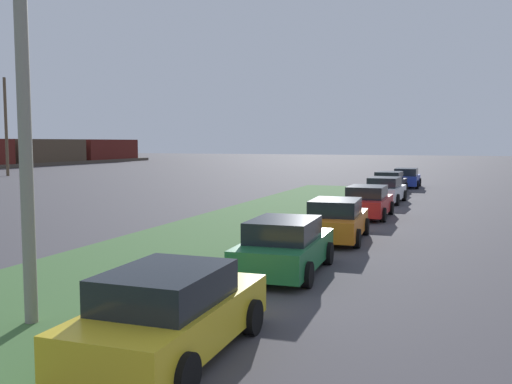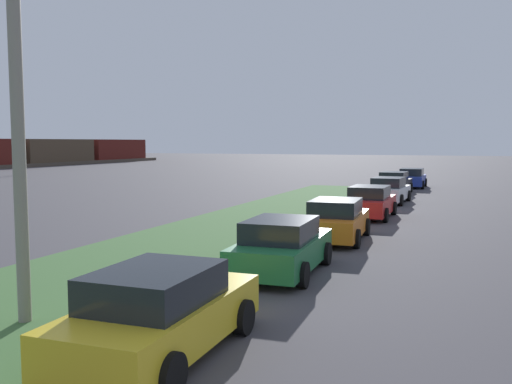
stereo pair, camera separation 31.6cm
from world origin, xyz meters
TOP-DOWN VIEW (x-y plane):
  - grass_median at (10.00, 8.30)m, footprint 60.00×6.00m
  - parked_car_yellow at (5.31, 4.28)m, footprint 4.33×2.07m
  - parked_car_green at (11.48, 4.28)m, footprint 4.37×2.16m
  - parked_car_orange at (16.93, 4.09)m, footprint 4.40×2.21m
  - parked_car_red at (23.38, 4.02)m, footprint 4.30×2.03m
  - parked_car_white at (30.10, 4.11)m, footprint 4.38×2.17m
  - parked_car_black at (36.40, 4.63)m, footprint 4.37×2.15m
  - parked_car_blue at (41.82, 4.01)m, footprint 4.31×2.04m
  - streetlight at (5.54, 7.04)m, footprint 0.80×2.86m
  - distant_utility_pole at (42.65, 43.83)m, footprint 0.30×0.30m

SIDE VIEW (x-z plane):
  - grass_median at x=10.00m, z-range 0.00..0.12m
  - parked_car_yellow at x=5.31m, z-range -0.02..1.45m
  - parked_car_green at x=11.48m, z-range -0.02..1.45m
  - parked_car_orange at x=16.93m, z-range -0.02..1.45m
  - parked_car_red at x=23.38m, z-range -0.02..1.45m
  - parked_car_white at x=30.10m, z-range -0.02..1.45m
  - parked_car_black at x=36.40m, z-range -0.02..1.45m
  - parked_car_blue at x=41.82m, z-range -0.02..1.45m
  - streetlight at x=5.54m, z-range 0.64..8.14m
  - distant_utility_pole at x=42.65m, z-range 0.00..10.00m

